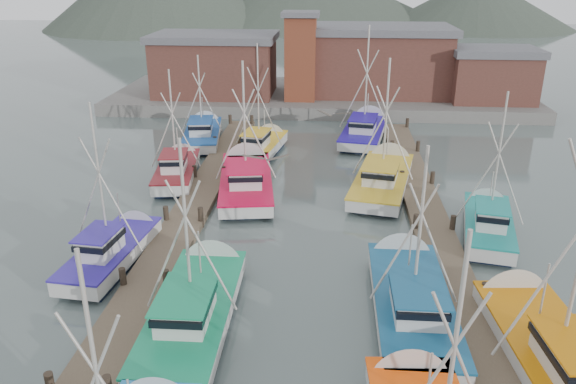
# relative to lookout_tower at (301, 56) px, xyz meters

# --- Properties ---
(ground) EXTENTS (260.00, 260.00, 0.00)m
(ground) POSITION_rel_lookout_tower_xyz_m (2.00, -33.00, -5.55)
(ground) COLOR #4D5D59
(ground) RESTS_ON ground
(dock_left) EXTENTS (2.30, 46.00, 1.50)m
(dock_left) POSITION_rel_lookout_tower_xyz_m (-5.00, -28.96, -5.34)
(dock_left) COLOR brown
(dock_left) RESTS_ON ground
(dock_right) EXTENTS (2.30, 46.00, 1.50)m
(dock_right) POSITION_rel_lookout_tower_xyz_m (9.00, -28.96, -5.34)
(dock_right) COLOR brown
(dock_right) RESTS_ON ground
(quay) EXTENTS (44.00, 16.00, 1.20)m
(quay) POSITION_rel_lookout_tower_xyz_m (2.00, 4.00, -4.95)
(quay) COLOR slate
(quay) RESTS_ON ground
(shed_left) EXTENTS (12.72, 8.48, 6.20)m
(shed_left) POSITION_rel_lookout_tower_xyz_m (-9.00, 2.00, -1.21)
(shed_left) COLOR brown
(shed_left) RESTS_ON quay
(shed_center) EXTENTS (14.84, 9.54, 6.90)m
(shed_center) POSITION_rel_lookout_tower_xyz_m (8.00, 4.00, -0.86)
(shed_center) COLOR brown
(shed_center) RESTS_ON quay
(shed_right) EXTENTS (8.48, 6.36, 5.20)m
(shed_right) POSITION_rel_lookout_tower_xyz_m (19.00, 1.00, -1.71)
(shed_right) COLOR brown
(shed_right) RESTS_ON quay
(lookout_tower) EXTENTS (3.60, 3.60, 8.50)m
(lookout_tower) POSITION_rel_lookout_tower_xyz_m (0.00, 0.00, 0.00)
(lookout_tower) COLOR brown
(lookout_tower) RESTS_ON quay
(distant_hills) EXTENTS (175.00, 140.00, 42.00)m
(distant_hills) POSITION_rel_lookout_tower_xyz_m (-10.76, 89.59, -5.55)
(distant_hills) COLOR #3F4A3D
(distant_hills) RESTS_ON ground
(boat_4) EXTENTS (3.69, 9.75, 9.02)m
(boat_4) POSITION_rel_lookout_tower_xyz_m (-2.18, -36.84, -4.87)
(boat_4) COLOR black
(boat_4) RESTS_ON ground
(boat_5) EXTENTS (3.56, 9.92, 8.60)m
(boat_5) POSITION_rel_lookout_tower_xyz_m (6.77, -35.56, -4.87)
(boat_5) COLOR black
(boat_5) RESTS_ON ground
(boat_6) EXTENTS (3.52, 7.95, 8.83)m
(boat_6) POSITION_rel_lookout_tower_xyz_m (-7.37, -32.27, -4.87)
(boat_6) COLOR black
(boat_6) RESTS_ON ground
(boat_7) EXTENTS (4.87, 10.12, 12.26)m
(boat_7) POSITION_rel_lookout_tower_xyz_m (11.44, -38.67, -4.85)
(boat_7) COLOR black
(boat_7) RESTS_ON ground
(boat_8) EXTENTS (4.67, 10.70, 9.53)m
(boat_8) POSITION_rel_lookout_tower_xyz_m (-2.31, -21.94, -4.87)
(boat_8) COLOR black
(boat_8) RESTS_ON ground
(boat_9) EXTENTS (5.13, 10.61, 9.61)m
(boat_9) POSITION_rel_lookout_tower_xyz_m (6.79, -20.93, -4.87)
(boat_9) COLOR black
(boat_9) RESTS_ON ground
(boat_10) EXTENTS (3.44, 8.25, 8.27)m
(boat_10) POSITION_rel_lookout_tower_xyz_m (-7.36, -20.30, -4.87)
(boat_10) COLOR black
(boat_10) RESTS_ON ground
(boat_11) EXTENTS (3.93, 8.20, 8.68)m
(boat_11) POSITION_rel_lookout_tower_xyz_m (11.98, -27.58, -4.87)
(boat_11) COLOR black
(boat_11) RESTS_ON ground
(boat_12) EXTENTS (3.81, 8.63, 9.29)m
(boat_12) POSITION_rel_lookout_tower_xyz_m (-2.18, -14.60, -4.87)
(boat_12) COLOR black
(boat_12) RESTS_ON ground
(boat_13) EXTENTS (4.75, 10.41, 10.40)m
(boat_13) POSITION_rel_lookout_tower_xyz_m (6.14, -9.27, -4.86)
(boat_13) COLOR black
(boat_13) RESTS_ON ground
(boat_14) EXTENTS (3.99, 9.28, 8.04)m
(boat_14) POSITION_rel_lookout_tower_xyz_m (-7.57, -11.32, -4.87)
(boat_14) COLOR black
(boat_14) RESTS_ON ground
(gull_near) EXTENTS (1.55, 0.65, 0.24)m
(gull_near) POSITION_rel_lookout_tower_xyz_m (1.06, -38.89, 2.36)
(gull_near) COLOR gray
(gull_near) RESTS_ON ground
(gull_far) EXTENTS (1.46, 0.64, 0.24)m
(gull_far) POSITION_rel_lookout_tower_xyz_m (3.29, -32.50, 2.31)
(gull_far) COLOR gray
(gull_far) RESTS_ON ground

